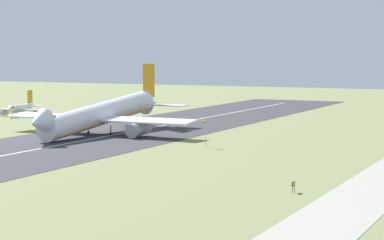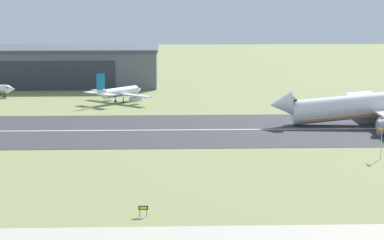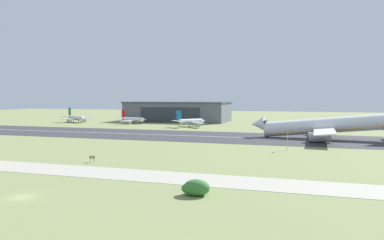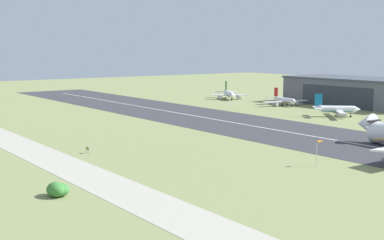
# 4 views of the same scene
# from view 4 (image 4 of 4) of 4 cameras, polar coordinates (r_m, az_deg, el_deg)

# --- Properties ---
(ground_plane) EXTENTS (654.99, 654.99, 0.00)m
(ground_plane) POSITION_cam_4_polar(r_m,az_deg,el_deg) (143.11, -3.34, -3.20)
(ground_plane) COLOR #7A8451
(runway_strip) EXTENTS (414.99, 42.23, 0.06)m
(runway_strip) POSITION_cam_4_polar(r_m,az_deg,el_deg) (174.58, 10.52, -1.33)
(runway_strip) COLOR #333338
(runway_strip) RESTS_ON ground_plane
(runway_centreline) EXTENTS (373.49, 0.70, 0.01)m
(runway_centreline) POSITION_cam_4_polar(r_m,az_deg,el_deg) (174.57, 10.52, -1.32)
(runway_centreline) COLOR silver
(runway_centreline) RESTS_ON runway_strip
(taxiway_road) EXTENTS (311.25, 10.95, 0.05)m
(taxiway_road) POSITION_cam_4_polar(r_m,az_deg,el_deg) (130.33, -13.93, -4.49)
(taxiway_road) COLOR #A8A393
(taxiway_road) RESTS_ON ground_plane
(hangar_building) EXTENTS (67.69, 31.26, 13.13)m
(hangar_building) POSITION_cam_4_polar(r_m,az_deg,el_deg) (265.16, 17.16, 2.93)
(hangar_building) COLOR slate
(hangar_building) RESTS_ON ground_plane
(airplane_parked_west) EXTENTS (22.31, 19.77, 9.29)m
(airplane_parked_west) POSITION_cam_4_polar(r_m,az_deg,el_deg) (284.01, 3.96, 2.77)
(airplane_parked_west) COLOR silver
(airplane_parked_west) RESTS_ON ground_plane
(airplane_parked_centre) EXTENTS (18.66, 24.33, 8.10)m
(airplane_parked_centre) POSITION_cam_4_polar(r_m,az_deg,el_deg) (255.39, 9.85, 2.07)
(airplane_parked_centre) COLOR silver
(airplane_parked_centre) RESTS_ON ground_plane
(airplane_parked_far_east) EXTENTS (19.73, 19.32, 9.10)m
(airplane_parked_far_east) POSITION_cam_4_polar(r_m,az_deg,el_deg) (218.18, 15.18, 1.11)
(airplane_parked_far_east) COLOR silver
(airplane_parked_far_east) RESTS_ON ground_plane
(shrub_clump) EXTENTS (4.81, 3.99, 2.70)m
(shrub_clump) POSITION_cam_4_polar(r_m,az_deg,el_deg) (101.67, -14.23, -7.23)
(shrub_clump) COLOR #387533
(shrub_clump) RESTS_ON ground_plane
(windsock_pole) EXTENTS (0.78, 2.60, 6.05)m
(windsock_pole) POSITION_cam_4_polar(r_m,az_deg,el_deg) (126.17, 13.50, -2.38)
(windsock_pole) COLOR #B7B7BC
(windsock_pole) RESTS_ON ground_plane
(runway_sign) EXTENTS (1.43, 0.14, 1.62)m
(runway_sign) POSITION_cam_4_polar(r_m,az_deg,el_deg) (140.61, -11.12, -3.03)
(runway_sign) COLOR #4C4C51
(runway_sign) RESTS_ON ground_plane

